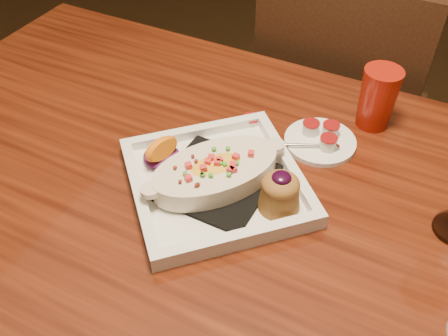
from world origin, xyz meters
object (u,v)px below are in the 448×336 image
at_px(chair_far, 336,115).
at_px(red_tumbler, 378,98).
at_px(saucer, 320,139).
at_px(plate, 221,178).
at_px(table, 239,245).

xyz_separation_m(chair_far, red_tumbler, (0.13, -0.31, 0.30)).
relative_size(saucer, red_tumbler, 1.11).
bearing_deg(chair_far, plate, 85.46).
distance_m(chair_far, red_tumbler, 0.46).
height_order(chair_far, plate, chair_far).
relative_size(table, chair_far, 1.61).
xyz_separation_m(chair_far, plate, (-0.05, -0.61, 0.27)).
distance_m(chair_far, plate, 0.67).
relative_size(plate, red_tumbler, 3.26).
relative_size(plate, saucer, 2.95).
bearing_deg(plate, table, -70.67).
bearing_deg(plate, chair_far, 41.00).
xyz_separation_m(table, saucer, (0.06, 0.21, 0.11)).
height_order(chair_far, saucer, chair_far).
distance_m(plate, saucer, 0.22).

